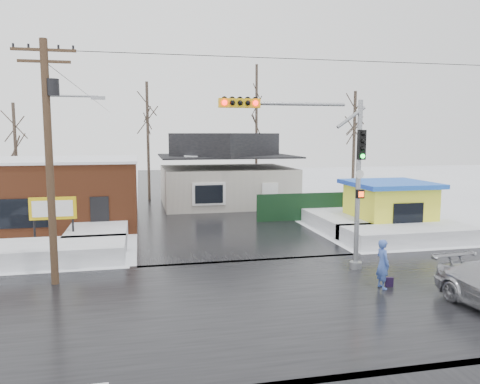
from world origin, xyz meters
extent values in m
plane|color=white|center=(0.00, 0.00, 0.00)|extent=(120.00, 120.00, 0.00)
cube|color=black|center=(0.00, 0.00, 0.01)|extent=(10.00, 120.00, 0.02)
cube|color=black|center=(0.00, 0.00, 0.01)|extent=(120.00, 10.00, 0.02)
cube|color=white|center=(-9.00, 7.00, 0.40)|extent=(7.00, 3.00, 0.80)
cube|color=white|center=(9.00, 7.00, 0.40)|extent=(7.00, 3.00, 0.80)
cube|color=white|center=(-7.00, 12.00, 0.40)|extent=(3.00, 8.00, 0.80)
cube|color=white|center=(7.00, 12.00, 0.40)|extent=(3.00, 8.00, 0.80)
cylinder|color=gray|center=(4.00, 3.00, 3.50)|extent=(0.20, 0.20, 7.00)
cylinder|color=gray|center=(4.00, 3.00, 0.15)|extent=(0.50, 0.50, 0.30)
cylinder|color=gray|center=(1.00, 3.00, 6.80)|extent=(4.60, 0.14, 0.14)
cube|color=gold|center=(-1.00, 3.00, 6.80)|extent=(1.60, 0.28, 0.35)
sphere|color=#FF0C0C|center=(-1.60, 2.84, 6.80)|extent=(0.20, 0.20, 0.20)
sphere|color=#FF0C0C|center=(-0.40, 2.84, 6.80)|extent=(0.20, 0.20, 0.20)
cube|color=black|center=(4.00, 2.80, 5.20)|extent=(0.30, 0.22, 1.20)
sphere|color=#0CE533|center=(4.00, 2.66, 4.75)|extent=(0.18, 0.18, 0.18)
cube|color=black|center=(4.00, 2.80, 3.20)|extent=(0.30, 0.20, 0.35)
cylinder|color=#382619|center=(-8.00, 3.50, 4.50)|extent=(0.28, 0.28, 9.00)
cube|color=#382619|center=(-8.00, 3.50, 8.60)|extent=(2.20, 0.10, 0.10)
cube|color=#382619|center=(-8.00, 3.50, 8.20)|extent=(1.80, 0.10, 0.10)
cylinder|color=black|center=(-7.75, 3.50, 7.30)|extent=(0.44, 0.44, 0.60)
cylinder|color=gray|center=(-7.10, 3.50, 7.00)|extent=(1.80, 0.08, 0.08)
cube|color=gray|center=(-6.20, 3.50, 6.95)|extent=(0.50, 0.22, 0.12)
cube|color=brown|center=(-11.00, 16.00, 2.00)|extent=(12.00, 8.00, 4.00)
cube|color=white|center=(-11.00, 16.00, 4.05)|extent=(12.20, 8.20, 0.15)
cube|color=black|center=(-11.00, 11.98, 1.40)|extent=(3.00, 0.08, 1.60)
cube|color=black|center=(-7.00, 11.98, 1.10)|extent=(1.00, 0.08, 2.20)
cylinder|color=black|center=(-9.90, 9.50, 0.90)|extent=(0.10, 0.10, 1.80)
cylinder|color=black|center=(-8.10, 9.50, 0.90)|extent=(0.10, 0.10, 1.80)
cube|color=gold|center=(-9.00, 9.50, 2.00)|extent=(2.20, 0.18, 1.10)
cube|color=white|center=(-9.00, 9.39, 2.00)|extent=(1.90, 0.02, 0.80)
cube|color=beige|center=(2.00, 22.00, 1.50)|extent=(10.00, 8.00, 3.00)
cube|color=black|center=(2.00, 22.00, 3.90)|extent=(10.40, 8.40, 0.12)
pyramid|color=black|center=(2.00, 22.00, 4.86)|extent=(9.00, 7.00, 1.80)
cube|color=brown|center=(5.20, 23.00, 4.90)|extent=(0.70, 0.70, 1.40)
cube|color=white|center=(0.00, 17.95, 1.40)|extent=(2.40, 0.12, 1.60)
cube|color=#FCFB38|center=(9.50, 10.00, 1.30)|extent=(4.00, 4.00, 2.60)
cube|color=#1A34C5|center=(9.50, 10.00, 2.75)|extent=(4.60, 4.60, 0.25)
cube|color=black|center=(9.50, 7.97, 1.30)|extent=(1.80, 0.06, 1.20)
cube|color=black|center=(6.50, 14.00, 0.90)|extent=(8.00, 0.12, 1.80)
cylinder|color=#332821|center=(-4.00, 26.00, 5.00)|extent=(0.24, 0.24, 10.00)
cylinder|color=#332821|center=(6.00, 28.00, 6.00)|extent=(0.24, 0.24, 12.00)
cylinder|color=#332821|center=(12.00, 20.00, 4.50)|extent=(0.24, 0.24, 9.00)
cylinder|color=#332821|center=(-14.00, 24.00, 4.00)|extent=(0.24, 0.24, 8.00)
imported|color=#4260B9|center=(3.80, 0.44, 0.91)|extent=(0.47, 0.68, 1.82)
cube|color=black|center=(4.15, 0.53, 0.17)|extent=(0.28, 0.13, 0.35)
camera|label=1|loc=(-4.79, -14.66, 5.63)|focal=35.00mm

